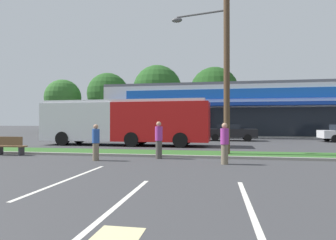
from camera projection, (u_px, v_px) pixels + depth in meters
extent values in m
cube|color=#2D5B23|center=(126.00, 152.00, 14.84)|extent=(56.00, 2.20, 0.12)
cube|color=gray|center=(118.00, 155.00, 13.63)|extent=(56.00, 0.24, 0.12)
cube|color=silver|center=(69.00, 179.00, 8.13)|extent=(0.12, 4.80, 0.01)
cube|color=silver|center=(116.00, 206.00, 5.51)|extent=(0.12, 4.80, 0.01)
cube|color=silver|center=(250.00, 209.00, 5.35)|extent=(0.12, 4.80, 0.01)
cube|color=silver|center=(225.00, 113.00, 35.08)|extent=(27.86, 10.90, 5.74)
cube|color=black|center=(227.00, 122.00, 29.66)|extent=(23.40, 0.08, 2.98)
cube|color=#14389E|center=(227.00, 104.00, 29.03)|extent=(26.19, 1.40, 0.35)
cube|color=#1959AD|center=(227.00, 94.00, 29.65)|extent=(22.29, 0.16, 1.03)
cube|color=slate|center=(225.00, 89.00, 35.11)|extent=(27.86, 10.90, 0.30)
cylinder|color=#473323|center=(63.00, 121.00, 47.68)|extent=(0.44, 0.44, 3.68)
sphere|color=#2D6026|center=(63.00, 97.00, 47.72)|extent=(6.09, 6.09, 6.09)
cylinder|color=#473323|center=(108.00, 121.00, 47.31)|extent=(0.44, 0.44, 3.93)
sphere|color=#23511E|center=(108.00, 94.00, 47.35)|extent=(6.99, 6.99, 6.99)
cylinder|color=#473323|center=(157.00, 120.00, 45.30)|extent=(0.44, 0.44, 4.06)
sphere|color=#23511E|center=(157.00, 89.00, 45.35)|extent=(7.88, 7.88, 7.88)
cylinder|color=#473323|center=(214.00, 121.00, 44.18)|extent=(0.44, 0.44, 3.67)
sphere|color=#1E4719|center=(214.00, 91.00, 44.22)|extent=(7.73, 7.73, 7.73)
cylinder|color=#4C3826|center=(227.00, 55.00, 13.72)|extent=(0.30, 0.30, 10.00)
cylinder|color=#59595B|center=(201.00, 14.00, 14.21)|extent=(2.57, 0.63, 0.10)
ellipsoid|color=#59595B|center=(177.00, 20.00, 14.69)|extent=(0.56, 0.32, 0.24)
cube|color=#B71414|center=(162.00, 122.00, 19.64)|extent=(6.74, 2.72, 2.70)
cube|color=silver|center=(83.00, 122.00, 20.84)|extent=(5.52, 2.69, 2.70)
cube|color=silver|center=(125.00, 102.00, 20.20)|extent=(11.70, 2.59, 0.20)
cube|color=black|center=(131.00, 116.00, 21.47)|extent=(11.16, 0.34, 1.19)
cube|color=black|center=(49.00, 118.00, 21.39)|extent=(0.11, 2.17, 1.51)
cylinder|color=black|center=(63.00, 139.00, 19.86)|extent=(1.01, 0.33, 1.00)
cylinder|color=black|center=(79.00, 137.00, 22.16)|extent=(1.01, 0.33, 1.00)
cylinder|color=black|center=(132.00, 140.00, 18.84)|extent=(1.01, 0.33, 1.00)
cylinder|color=black|center=(142.00, 138.00, 21.14)|extent=(1.01, 0.33, 1.00)
cylinder|color=black|center=(180.00, 140.00, 18.19)|extent=(1.01, 0.33, 1.00)
cylinder|color=black|center=(185.00, 138.00, 20.49)|extent=(1.01, 0.33, 1.00)
cube|color=brown|center=(11.00, 146.00, 14.11)|extent=(1.60, 0.45, 0.06)
cube|color=brown|center=(8.00, 141.00, 13.92)|extent=(1.60, 0.06, 0.44)
cube|color=#333338|center=(21.00, 151.00, 14.01)|extent=(0.08, 0.36, 0.45)
cube|color=#333338|center=(0.00, 150.00, 14.21)|extent=(0.08, 0.36, 0.45)
cube|color=black|center=(231.00, 133.00, 25.20)|extent=(4.49, 1.74, 0.75)
cube|color=black|center=(228.00, 127.00, 25.24)|extent=(2.02, 1.53, 0.42)
cylinder|color=black|center=(246.00, 137.00, 25.77)|extent=(0.64, 0.22, 0.64)
cylinder|color=black|center=(248.00, 138.00, 24.14)|extent=(0.64, 0.22, 0.64)
cylinder|color=black|center=(215.00, 137.00, 26.25)|extent=(0.64, 0.22, 0.64)
cylinder|color=black|center=(215.00, 138.00, 24.62)|extent=(0.64, 0.22, 0.64)
cylinder|color=black|center=(327.00, 138.00, 24.63)|extent=(0.64, 0.22, 0.64)
cylinder|color=black|center=(335.00, 139.00, 22.92)|extent=(0.64, 0.22, 0.64)
cylinder|color=#726651|center=(225.00, 154.00, 11.04)|extent=(0.28, 0.28, 0.79)
cylinder|color=#99338C|center=(225.00, 136.00, 11.05)|extent=(0.33, 0.33, 0.63)
sphere|color=tan|center=(225.00, 126.00, 11.05)|extent=(0.22, 0.22, 0.22)
cylinder|color=#47423D|center=(159.00, 150.00, 12.78)|extent=(0.29, 0.29, 0.82)
cylinder|color=#99338C|center=(159.00, 133.00, 12.79)|extent=(0.34, 0.34, 0.65)
sphere|color=tan|center=(159.00, 124.00, 12.79)|extent=(0.23, 0.23, 0.23)
cylinder|color=#726651|center=(96.00, 152.00, 12.11)|extent=(0.27, 0.27, 0.76)
cylinder|color=#264C99|center=(96.00, 136.00, 12.12)|extent=(0.32, 0.32, 0.60)
sphere|color=tan|center=(96.00, 127.00, 12.12)|extent=(0.21, 0.21, 0.21)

